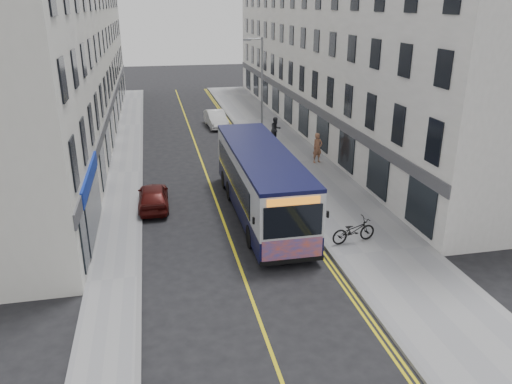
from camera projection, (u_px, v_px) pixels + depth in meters
name	position (u px, v px, depth m)	size (l,w,h in m)	color
ground	(236.00, 254.00, 21.32)	(140.00, 140.00, 0.00)	black
pavement_east	(297.00, 162.00, 33.47)	(4.50, 64.00, 0.12)	gray
pavement_west	(125.00, 173.00, 31.31)	(2.00, 64.00, 0.12)	gray
kerb_east	(265.00, 164.00, 33.04)	(0.18, 64.00, 0.13)	slate
kerb_west	(141.00, 172.00, 31.50)	(0.18, 64.00, 0.13)	slate
road_centre_line	(204.00, 169.00, 32.29)	(0.12, 64.00, 0.01)	gold
road_dbl_yellow_inner	(258.00, 165.00, 32.97)	(0.10, 64.00, 0.01)	gold
road_dbl_yellow_outer	(261.00, 165.00, 33.01)	(0.10, 64.00, 0.01)	gold
terrace_east	(331.00, 50.00, 40.43)	(6.00, 46.00, 13.00)	white
terrace_west	(65.00, 55.00, 36.48)	(6.00, 46.00, 13.00)	silver
streetlamp	(261.00, 94.00, 33.37)	(1.32, 0.18, 8.00)	gray
city_bus	(261.00, 180.00, 24.69)	(2.71, 11.62, 3.38)	black
bicycle	(354.00, 230.00, 21.98)	(0.73, 2.11, 1.11)	black
pedestrian_near	(317.00, 148.00, 32.88)	(0.72, 0.47, 1.98)	#965F44
pedestrian_far	(276.00, 130.00, 37.79)	(0.92, 0.72, 1.90)	black
car_white	(216.00, 119.00, 42.98)	(1.48, 4.24, 1.40)	silver
car_maroon	(153.00, 196.00, 25.93)	(1.55, 3.85, 1.31)	#450D0B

